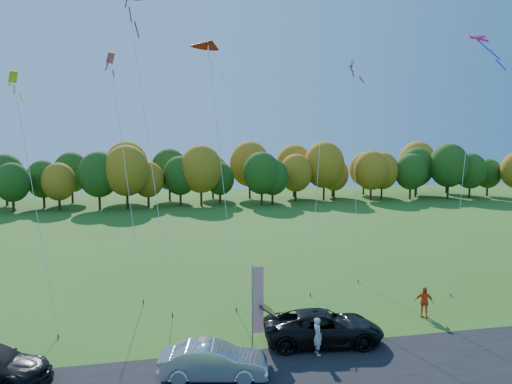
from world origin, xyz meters
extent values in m
plane|color=#2F5E18|center=(0.00, 0.00, 0.00)|extent=(160.00, 160.00, 0.00)
cube|color=black|center=(0.00, -4.00, 0.01)|extent=(90.00, 6.00, 0.01)
imported|color=black|center=(1.93, -0.98, 0.83)|extent=(6.26, 3.46, 1.66)
imported|color=silver|center=(-3.95, -3.50, 0.76)|extent=(4.85, 2.52, 1.52)
imported|color=beige|center=(1.20, -2.17, 0.90)|extent=(0.48, 0.68, 1.80)
imported|color=gray|center=(1.55, -0.88, 0.85)|extent=(0.96, 1.03, 1.70)
imported|color=#E64F15|center=(8.93, 1.37, 0.88)|extent=(1.11, 0.86, 1.76)
cylinder|color=#999999|center=(-1.79, -1.29, 2.16)|extent=(0.06, 0.06, 4.33)
cube|color=red|center=(-1.52, -1.32, 2.60)|extent=(0.54, 0.09, 3.25)
cube|color=navy|center=(-1.52, -1.29, 3.80)|extent=(0.54, 0.08, 0.84)
cylinder|color=#4C3F33|center=(-5.29, 4.57, 0.10)|extent=(0.08, 0.08, 0.20)
cylinder|color=#4C3F33|center=(3.77, 6.53, 0.10)|extent=(0.08, 0.08, 0.20)
cylinder|color=#4C3F33|center=(-1.50, 4.69, 0.10)|extent=(0.08, 0.08, 0.20)
cone|color=#B6140B|center=(-1.77, 14.80, 17.46)|extent=(2.58, 1.97, 2.82)
cylinder|color=#4C3F33|center=(12.71, 4.40, 0.10)|extent=(0.08, 0.08, 0.20)
cube|color=#FF1C72|center=(18.68, 11.08, 18.04)|extent=(3.28, 1.14, 1.25)
cylinder|color=#4C3F33|center=(-11.21, 2.56, 0.10)|extent=(0.08, 0.08, 0.20)
cube|color=yellow|center=(-14.08, 8.17, 13.87)|extent=(1.10, 1.10, 1.30)
cylinder|color=#4C3F33|center=(8.10, 8.67, 0.10)|extent=(0.08, 0.08, 0.20)
cube|color=silver|center=(9.92, 14.83, 16.36)|extent=(1.24, 1.24, 1.47)
cylinder|color=#4C3F33|center=(-6.95, 7.34, 0.10)|extent=(0.08, 0.08, 0.20)
cube|color=#DD4A49|center=(-8.91, 13.79, 16.02)|extent=(1.26, 1.26, 1.49)
camera|label=1|loc=(-6.57, -23.86, 10.13)|focal=35.00mm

